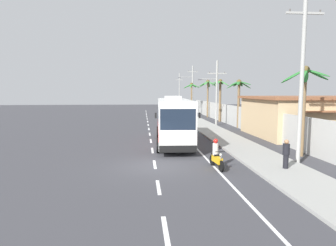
{
  "coord_description": "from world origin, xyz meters",
  "views": [
    {
      "loc": [
        -0.66,
        -16.22,
        4.26
      ],
      "look_at": [
        1.38,
        7.23,
        1.7
      ],
      "focal_mm": 30.93,
      "sensor_mm": 36.0,
      "label": 1
    }
  ],
  "objects_px": {
    "utility_pole_far": "(192,88)",
    "palm_nearest": "(239,92)",
    "pedestrian_near_kerb": "(286,153)",
    "palm_fourth": "(208,90)",
    "coach_bus_foreground": "(173,119)",
    "palm_second": "(220,93)",
    "palm_farthest": "(191,91)",
    "motorcycle_beside_bus": "(216,156)",
    "palm_third": "(304,90)",
    "utility_pole_mid": "(216,91)",
    "roadside_building": "(315,116)",
    "utility_pole_nearest": "(302,72)",
    "motorcycle_trailing": "(186,124)",
    "utility_pole_distant": "(179,90)"
  },
  "relations": [
    {
      "from": "utility_pole_far",
      "to": "palm_nearest",
      "type": "bearing_deg",
      "value": -85.45
    },
    {
      "from": "pedestrian_near_kerb",
      "to": "palm_fourth",
      "type": "relative_size",
      "value": 0.25
    },
    {
      "from": "palm_nearest",
      "to": "palm_fourth",
      "type": "relative_size",
      "value": 0.91
    },
    {
      "from": "utility_pole_far",
      "to": "palm_fourth",
      "type": "relative_size",
      "value": 1.48
    },
    {
      "from": "coach_bus_foreground",
      "to": "palm_fourth",
      "type": "distance_m",
      "value": 25.5
    },
    {
      "from": "utility_pole_far",
      "to": "palm_second",
      "type": "distance_m",
      "value": 14.86
    },
    {
      "from": "palm_fourth",
      "to": "palm_second",
      "type": "bearing_deg",
      "value": -88.55
    },
    {
      "from": "coach_bus_foreground",
      "to": "palm_farthest",
      "type": "bearing_deg",
      "value": 77.46
    },
    {
      "from": "utility_pole_far",
      "to": "palm_farthest",
      "type": "bearing_deg",
      "value": -100.91
    },
    {
      "from": "motorcycle_beside_bus",
      "to": "palm_third",
      "type": "xyz_separation_m",
      "value": [
        6.36,
        2.44,
        3.72
      ]
    },
    {
      "from": "utility_pole_mid",
      "to": "roadside_building",
      "type": "distance_m",
      "value": 12.05
    },
    {
      "from": "coach_bus_foreground",
      "to": "utility_pole_mid",
      "type": "bearing_deg",
      "value": 61.32
    },
    {
      "from": "palm_farthest",
      "to": "utility_pole_far",
      "type": "bearing_deg",
      "value": 79.09
    },
    {
      "from": "palm_second",
      "to": "palm_nearest",
      "type": "bearing_deg",
      "value": -88.0
    },
    {
      "from": "palm_second",
      "to": "palm_third",
      "type": "height_order",
      "value": "palm_second"
    },
    {
      "from": "utility_pole_nearest",
      "to": "palm_fourth",
      "type": "distance_m",
      "value": 31.52
    },
    {
      "from": "motorcycle_trailing",
      "to": "utility_pole_mid",
      "type": "distance_m",
      "value": 6.46
    },
    {
      "from": "palm_fourth",
      "to": "pedestrian_near_kerb",
      "type": "bearing_deg",
      "value": -95.36
    },
    {
      "from": "palm_second",
      "to": "utility_pole_far",
      "type": "bearing_deg",
      "value": 95.81
    },
    {
      "from": "coach_bus_foreground",
      "to": "motorcycle_beside_bus",
      "type": "distance_m",
      "value": 8.23
    },
    {
      "from": "utility_pole_nearest",
      "to": "palm_third",
      "type": "height_order",
      "value": "utility_pole_nearest"
    },
    {
      "from": "motorcycle_beside_bus",
      "to": "roadside_building",
      "type": "xyz_separation_m",
      "value": [
        12.49,
        10.87,
        1.26
      ]
    },
    {
      "from": "utility_pole_mid",
      "to": "palm_third",
      "type": "relative_size",
      "value": 1.36
    },
    {
      "from": "utility_pole_nearest",
      "to": "palm_third",
      "type": "xyz_separation_m",
      "value": [
        1.31,
        1.95,
        -0.98
      ]
    },
    {
      "from": "utility_pole_distant",
      "to": "palm_nearest",
      "type": "height_order",
      "value": "utility_pole_distant"
    },
    {
      "from": "utility_pole_far",
      "to": "utility_pole_distant",
      "type": "xyz_separation_m",
      "value": [
        0.05,
        19.54,
        -0.24
      ]
    },
    {
      "from": "motorcycle_trailing",
      "to": "palm_farthest",
      "type": "xyz_separation_m",
      "value": [
        3.75,
        18.95,
        3.7
      ]
    },
    {
      "from": "motorcycle_trailing",
      "to": "utility_pole_nearest",
      "type": "height_order",
      "value": "utility_pole_nearest"
    },
    {
      "from": "motorcycle_trailing",
      "to": "utility_pole_distant",
      "type": "height_order",
      "value": "utility_pole_distant"
    },
    {
      "from": "utility_pole_mid",
      "to": "palm_second",
      "type": "height_order",
      "value": "utility_pole_mid"
    },
    {
      "from": "palm_fourth",
      "to": "utility_pole_far",
      "type": "bearing_deg",
      "value": 99.84
    },
    {
      "from": "palm_nearest",
      "to": "palm_fourth",
      "type": "distance_m",
      "value": 14.46
    },
    {
      "from": "pedestrian_near_kerb",
      "to": "palm_nearest",
      "type": "relative_size",
      "value": 0.28
    },
    {
      "from": "palm_nearest",
      "to": "palm_farthest",
      "type": "distance_m",
      "value": 18.38
    },
    {
      "from": "utility_pole_far",
      "to": "motorcycle_beside_bus",
      "type": "bearing_deg",
      "value": -97.7
    },
    {
      "from": "utility_pole_distant",
      "to": "palm_nearest",
      "type": "relative_size",
      "value": 1.59
    },
    {
      "from": "coach_bus_foreground",
      "to": "palm_third",
      "type": "bearing_deg",
      "value": -34.86
    },
    {
      "from": "utility_pole_far",
      "to": "utility_pole_distant",
      "type": "distance_m",
      "value": 19.54
    },
    {
      "from": "roadside_building",
      "to": "palm_fourth",
      "type": "bearing_deg",
      "value": 105.42
    },
    {
      "from": "utility_pole_nearest",
      "to": "utility_pole_far",
      "type": "height_order",
      "value": "utility_pole_nearest"
    },
    {
      "from": "coach_bus_foreground",
      "to": "palm_nearest",
      "type": "relative_size",
      "value": 1.89
    },
    {
      "from": "utility_pole_mid",
      "to": "pedestrian_near_kerb",
      "type": "bearing_deg",
      "value": -93.96
    },
    {
      "from": "pedestrian_near_kerb",
      "to": "palm_third",
      "type": "distance_m",
      "value": 5.51
    },
    {
      "from": "utility_pole_nearest",
      "to": "utility_pole_far",
      "type": "distance_m",
      "value": 39.09
    },
    {
      "from": "motorcycle_trailing",
      "to": "palm_fourth",
      "type": "distance_m",
      "value": 16.74
    },
    {
      "from": "palm_fourth",
      "to": "motorcycle_trailing",
      "type": "bearing_deg",
      "value": -110.96
    },
    {
      "from": "utility_pole_far",
      "to": "palm_farthest",
      "type": "relative_size",
      "value": 1.57
    },
    {
      "from": "motorcycle_trailing",
      "to": "pedestrian_near_kerb",
      "type": "relative_size",
      "value": 1.25
    },
    {
      "from": "palm_third",
      "to": "palm_farthest",
      "type": "xyz_separation_m",
      "value": [
        -1.75,
        33.27,
        -0.04
      ]
    },
    {
      "from": "palm_third",
      "to": "roadside_building",
      "type": "distance_m",
      "value": 10.71
    }
  ]
}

